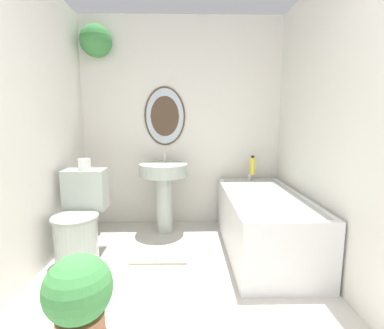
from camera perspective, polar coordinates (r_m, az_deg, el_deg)
name	(u,v)px	position (r m, az deg, el deg)	size (l,w,h in m)	color
wall_back	(173,115)	(3.31, -3.88, 10.03)	(2.42, 0.34, 2.40)	silver
wall_right	(354,125)	(2.18, 30.30, 6.94)	(0.06, 2.97, 2.40)	silver
toilet	(80,221)	(2.71, -22.00, -10.64)	(0.39, 0.59, 0.78)	#B2BCB2
pedestal_sink	(164,182)	(3.07, -5.80, -3.61)	(0.52, 0.52, 0.87)	#B2BCB2
bathtub	(264,221)	(2.77, 14.47, -11.22)	(0.70, 1.47, 0.63)	silver
shampoo_bottle	(252,166)	(3.23, 12.30, -0.22)	(0.06, 0.06, 0.21)	gold
potted_plant	(79,295)	(1.81, -22.23, -23.55)	(0.38, 0.38, 0.50)	#9E6042
bath_mat	(160,255)	(2.71, -6.66, -17.94)	(0.50, 0.34, 0.02)	#B7A88E
toilet_paper_roll	(84,164)	(2.76, -21.22, 0.07)	(0.11, 0.11, 0.10)	white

